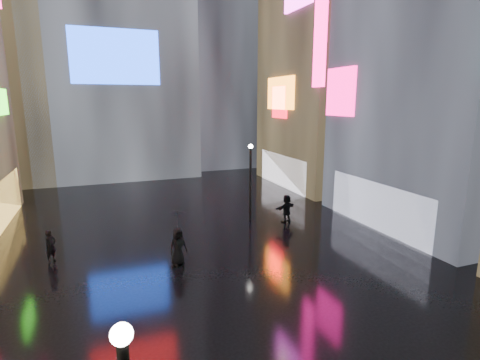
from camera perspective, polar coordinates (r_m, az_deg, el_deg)
ground at (r=23.16m, az=-7.07°, el=-8.28°), size 140.00×140.00×0.00m
building_right_far at (r=38.02m, az=14.01°, el=20.72°), size 10.28×12.00×28.00m
tower_flank_right at (r=50.01m, az=-4.42°, el=22.34°), size 12.00×12.00×34.00m
lamp_far at (r=24.99m, az=1.61°, el=0.34°), size 0.30×0.30×5.20m
pedestrian_4 at (r=19.01m, az=-9.42°, el=-9.97°), size 1.04×0.83×1.86m
pedestrian_5 at (r=25.21m, az=7.11°, el=-4.34°), size 1.83×1.15×1.88m
pedestrian_6 at (r=21.31m, az=-26.90°, el=-9.00°), size 0.70×0.71×1.65m
umbrella_2 at (r=18.54m, az=-9.57°, el=-6.00°), size 1.39×1.38×0.90m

